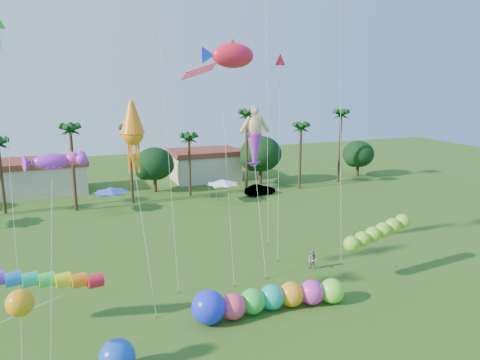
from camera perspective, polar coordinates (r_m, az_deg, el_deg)
name	(u,v)px	position (r m, az deg, el deg)	size (l,w,h in m)	color
tree_line	(174,162)	(66.54, -8.06, 2.18)	(69.46, 8.91, 11.00)	#3A2819
buildings_row	(121,173)	(71.59, -14.35, 0.79)	(35.00, 7.00, 4.00)	beige
tent_row	(111,191)	(57.84, -15.40, -1.26)	(31.00, 4.00, 0.60)	white
car_b	(260,190)	(64.84, 2.47, -1.20)	(1.50, 4.29, 1.41)	#4C4C54
spectator_b	(312,260)	(40.66, 8.82, -9.63)	(0.83, 0.65, 1.72)	gray
caterpillar_inflatable	(265,299)	(33.49, 3.01, -14.34)	(11.32, 2.63, 2.31)	#E93D66
blue_ball	(117,357)	(28.27, -14.76, -20.17)	(2.03, 2.03, 2.03)	blue
rainbow_tube	(67,285)	(32.49, -20.31, -11.91)	(10.12, 1.52, 3.56)	red
green_worm	(351,244)	(37.70, 13.43, -7.59)	(9.13, 3.59, 4.10)	#87D32F
orange_ball_kite	(20,303)	(26.50, -25.25, -13.42)	(1.77, 2.31, 5.74)	orange
merman_kite	(255,142)	(40.38, 1.79, 4.71)	(2.41, 5.68, 13.14)	#DABA7C
fish_kite	(233,56)	(38.23, -0.86, 14.92)	(5.47, 5.55, 18.78)	red
squid_kite	(133,134)	(33.75, -12.95, 5.44)	(2.26, 5.24, 14.55)	orange
lobster_kite	(51,161)	(29.56, -22.02, 2.11)	(4.06, 5.73, 11.92)	#AE29D0
delta_kite_red	(280,64)	(42.95, 4.94, 13.95)	(2.43, 3.81, 18.07)	red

